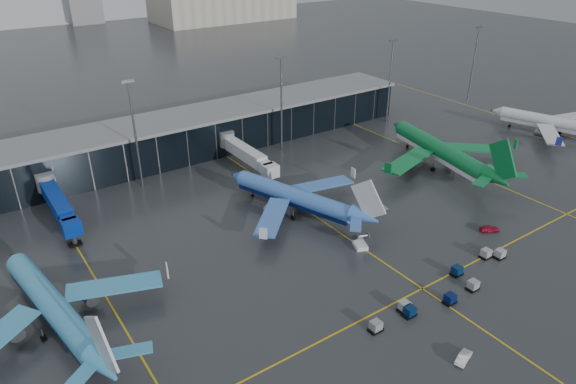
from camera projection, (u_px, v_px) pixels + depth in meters
ground at (322, 266)px, 93.14m from camera, size 600.00×600.00×0.00m
terminal_pier at (178, 136)px, 135.99m from camera, size 142.00×17.00×10.70m
jet_bridges at (58, 203)px, 104.79m from camera, size 94.00×27.50×7.20m
flood_masts at (214, 115)px, 125.91m from camera, size 203.00×0.50×25.50m
distant_hangars at (113, 13)px, 311.85m from camera, size 260.00×71.00×22.00m
taxi_lines at (328, 225)px, 105.95m from camera, size 220.00×120.00×0.02m
airliner_arkefly at (49, 293)px, 76.41m from camera, size 41.12×45.21×12.37m
airliner_klm_near at (293, 187)px, 108.24m from camera, size 45.19×48.18×12.05m
airliner_aer_lingus at (441, 140)px, 129.13m from camera, size 48.70×53.00×14.04m
airliner_ba at (555, 115)px, 149.01m from camera, size 45.86×49.07×12.38m
baggage_carts at (447, 287)px, 86.44m from camera, size 34.69×6.35×1.70m
mobile_airstair at (360, 243)px, 98.31m from camera, size 3.25×3.79×3.45m
service_van_red at (490, 229)px, 103.43m from camera, size 4.12×3.26×1.32m
service_van_white at (464, 357)px, 72.46m from camera, size 3.95×2.38×1.23m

